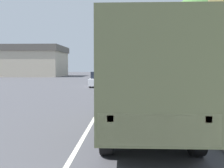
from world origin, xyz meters
The scene contains 9 objects.
ground_plane centered at (0.00, 40.00, 0.00)m, with size 180.00×180.00×0.00m, color #424247.
lane_centre_stripe centered at (0.00, 40.00, 0.00)m, with size 0.12×120.00×0.00m.
sidewalk_right centered at (4.50, 40.00, 0.06)m, with size 1.80×120.00×0.12m.
grass_strip_right centered at (8.90, 40.00, 0.01)m, with size 7.00×120.00×0.02m.
military_truck centered at (1.82, 9.51, 1.74)m, with size 2.37×7.97×3.20m.
car_nearest_ahead centered at (2.02, 22.44, 0.66)m, with size 1.81×4.40×1.45m.
car_second_ahead centered at (-1.51, 30.65, 0.72)m, with size 1.72×4.73×1.59m.
tree_far_right centered at (7.63, 26.17, 6.27)m, with size 4.20×4.20×8.38m.
building_distant centered at (-20.52, 65.66, 3.55)m, with size 15.34×13.93×7.01m.
Camera 1 is at (1.17, 0.72, 2.04)m, focal length 45.00 mm.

